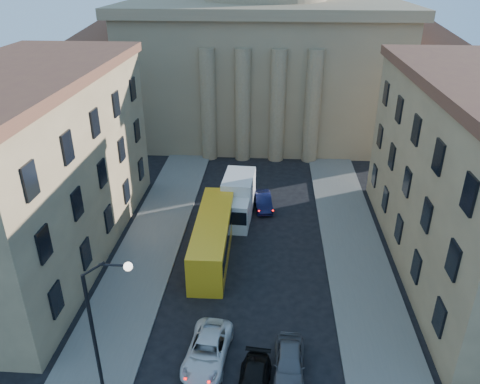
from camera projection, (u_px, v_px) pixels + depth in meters
The scene contains 11 objects.
sidewalk_left at pixel (135, 280), 35.00m from camera, with size 5.00×60.00×0.15m, color #5D5B55.
sidewalk_right at pixel (365, 290), 33.95m from camera, with size 5.00×60.00×0.15m, color #5D5B55.
church at pixel (264, 41), 62.72m from camera, with size 68.02×28.76×36.60m.
building_left at pixel (30, 166), 35.84m from camera, with size 11.60×26.60×14.70m.
street_lamp at pixel (101, 319), 23.66m from camera, with size 2.62×0.44×8.83m.
car_left_mid at pixel (207, 350), 27.85m from camera, with size 2.39×5.18×1.44m, color silver.
car_right_mid at pixel (253, 384), 25.74m from camera, with size 1.78×4.37×1.27m, color black.
car_right_far at pixel (289, 363), 26.98m from camera, with size 1.77×4.40×1.50m, color #505156.
car_right_distant at pixel (263, 201), 45.17m from camera, with size 1.48×4.24×1.40m, color black.
city_bus at pixel (213, 235), 37.60m from camera, with size 2.77×11.47×3.23m.
box_truck at pixel (238, 199), 43.19m from camera, with size 3.04×6.92×3.72m.
Camera 1 is at (1.34, -9.80, 21.56)m, focal length 35.00 mm.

